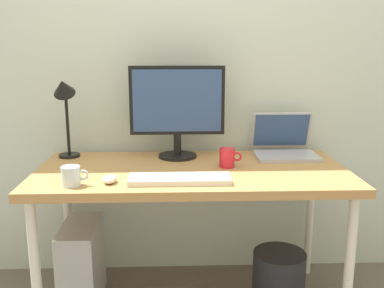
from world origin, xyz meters
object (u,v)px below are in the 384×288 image
at_px(coffee_mug, 227,158).
at_px(glass_cup, 71,176).
at_px(desk_lamp, 64,100).
at_px(laptop, 284,145).
at_px(computer_tower, 82,264).
at_px(keyboard, 180,179).
at_px(desk, 192,180).
at_px(mouse, 110,179).
at_px(wastebasket, 279,280).
at_px(monitor, 177,107).

xyz_separation_m(coffee_mug, glass_cup, (-0.69, -0.27, -0.01)).
bearing_deg(glass_cup, desk_lamp, 105.17).
bearing_deg(coffee_mug, desk_lamp, 166.03).
bearing_deg(laptop, computer_tower, -169.45).
relative_size(desk_lamp, keyboard, 0.99).
bearing_deg(keyboard, desk, 73.93).
height_order(mouse, computer_tower, mouse).
height_order(keyboard, computer_tower, keyboard).
xyz_separation_m(glass_cup, computer_tower, (-0.05, 0.29, -0.55)).
height_order(laptop, glass_cup, laptop).
bearing_deg(mouse, keyboard, 0.64).
bearing_deg(mouse, wastebasket, 11.41).
distance_m(laptop, glass_cup, 1.13).
relative_size(mouse, coffee_mug, 0.82).
relative_size(monitor, keyboard, 1.11).
height_order(desk_lamp, mouse, desk_lamp).
distance_m(desk, coffee_mug, 0.20).
xyz_separation_m(keyboard, computer_tower, (-0.50, 0.25, -0.52)).
height_order(mouse, coffee_mug, coffee_mug).
relative_size(monitor, wastebasket, 1.63).
height_order(laptop, desk_lamp, desk_lamp).
distance_m(desk, mouse, 0.43).
bearing_deg(computer_tower, mouse, -51.87).
height_order(laptop, coffee_mug, laptop).
relative_size(desk, wastebasket, 4.95).
distance_m(coffee_mug, wastebasket, 0.67).
distance_m(keyboard, mouse, 0.30).
height_order(desk_lamp, glass_cup, desk_lamp).
bearing_deg(mouse, laptop, 27.76).
height_order(monitor, mouse, monitor).
height_order(laptop, keyboard, laptop).
bearing_deg(wastebasket, desk_lamp, 165.66).
bearing_deg(desk, glass_cup, -154.29).
relative_size(keyboard, mouse, 4.89).
bearing_deg(monitor, coffee_mug, -40.02).
height_order(coffee_mug, glass_cup, coffee_mug).
height_order(monitor, desk_lamp, monitor).
distance_m(desk, wastebasket, 0.67).
distance_m(keyboard, glass_cup, 0.46).
height_order(monitor, wastebasket, monitor).
xyz_separation_m(mouse, wastebasket, (0.79, 0.16, -0.59)).
distance_m(mouse, coffee_mug, 0.58).
bearing_deg(laptop, mouse, -152.24).
relative_size(mouse, glass_cup, 0.79).
bearing_deg(laptop, glass_cup, -154.39).
xyz_separation_m(laptop, mouse, (-0.86, -0.45, -0.04)).
distance_m(monitor, glass_cup, 0.68).
height_order(desk, computer_tower, desk).
xyz_separation_m(keyboard, mouse, (-0.30, -0.00, 0.01)).
xyz_separation_m(coffee_mug, computer_tower, (-0.73, 0.02, -0.56)).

